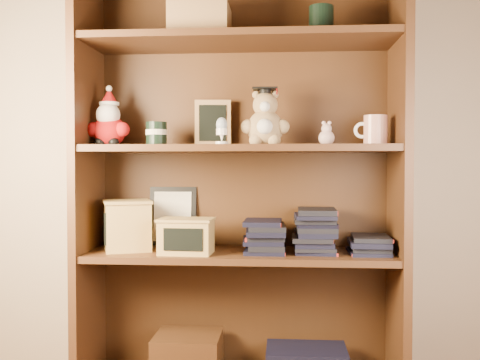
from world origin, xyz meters
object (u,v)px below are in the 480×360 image
object	(u,v)px
bookcase	(240,190)
treats_box	(127,225)
teacher_mug	(375,130)
grad_teddy_bear	(265,123)

from	to	relation	value
bookcase	treats_box	bearing A→B (deg)	-173.18
teacher_mug	treats_box	bearing A→B (deg)	-179.95
treats_box	teacher_mug	bearing A→B (deg)	0.05
bookcase	treats_box	size ratio (longest dim) A/B	7.07
grad_teddy_bear	teacher_mug	distance (m)	0.40
grad_teddy_bear	treats_box	world-z (taller)	grad_teddy_bear
bookcase	teacher_mug	world-z (taller)	bookcase
teacher_mug	treats_box	world-z (taller)	teacher_mug
teacher_mug	bookcase	bearing A→B (deg)	174.22
bookcase	teacher_mug	bearing A→B (deg)	-5.78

